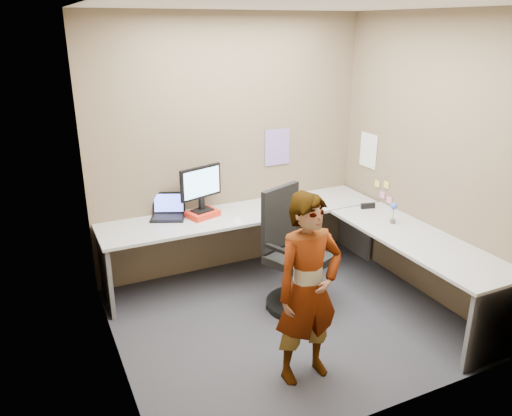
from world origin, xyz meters
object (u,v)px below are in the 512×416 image
monitor (201,185)px  person (308,290)px  desk (308,238)px  office_chair (293,261)px

monitor → person: person is taller
desk → office_chair: (-0.26, -0.16, -0.12)m
desk → person: bearing=-121.1°
desk → monitor: (-0.86, 0.67, 0.47)m
desk → monitor: 1.19m
desk → person: size_ratio=2.00×
desk → monitor: bearing=142.0°
monitor → office_chair: 1.19m
desk → office_chair: bearing=-147.8°
monitor → desk: bearing=-56.6°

